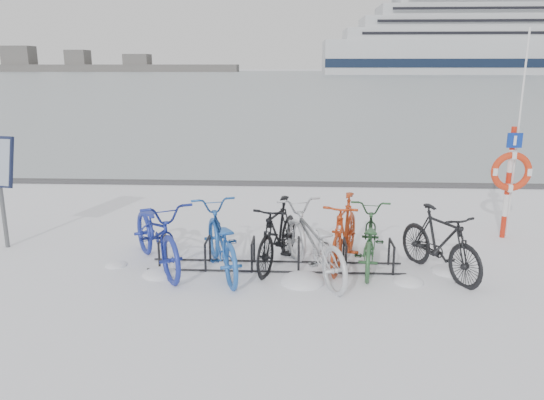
{
  "coord_description": "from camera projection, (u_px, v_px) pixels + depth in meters",
  "views": [
    {
      "loc": [
        0.34,
        -7.85,
        3.1
      ],
      "look_at": [
        -0.09,
        0.6,
        0.95
      ],
      "focal_mm": 35.0,
      "sensor_mm": 36.0,
      "label": 1
    }
  ],
  "objects": [
    {
      "name": "ground",
      "position": [
        276.0,
        267.0,
        8.38
      ],
      "size": [
        900.0,
        900.0,
        0.0
      ],
      "primitive_type": "plane",
      "color": "white",
      "rests_on": "ground"
    },
    {
      "name": "ice_sheet",
      "position": [
        298.0,
        76.0,
        158.4
      ],
      "size": [
        400.0,
        298.0,
        0.02
      ],
      "primitive_type": "cube",
      "color": "#9DA9B1",
      "rests_on": "ground"
    },
    {
      "name": "quay_edge",
      "position": [
        285.0,
        184.0,
        14.08
      ],
      "size": [
        400.0,
        0.25,
        0.1
      ],
      "primitive_type": "cube",
      "color": "#3F3F42",
      "rests_on": "ground"
    },
    {
      "name": "bike_rack",
      "position": [
        276.0,
        257.0,
        8.34
      ],
      "size": [
        4.0,
        0.48,
        0.46
      ],
      "color": "black",
      "rests_on": "ground"
    },
    {
      "name": "lifebuoy_station",
      "position": [
        511.0,
        172.0,
        9.49
      ],
      "size": [
        0.72,
        0.22,
        3.74
      ],
      "color": "red",
      "rests_on": "ground"
    },
    {
      "name": "cruise_ferry",
      "position": [
        515.0,
        39.0,
        181.8
      ],
      "size": [
        132.9,
        25.08,
        43.67
      ],
      "color": "silver",
      "rests_on": "ground"
    },
    {
      "name": "shoreline",
      "position": [
        55.0,
        66.0,
        265.27
      ],
      "size": [
        180.0,
        12.0,
        9.5
      ],
      "color": "#4B4B4B",
      "rests_on": "ground"
    },
    {
      "name": "bike_0",
      "position": [
        157.0,
        231.0,
        8.31
      ],
      "size": [
        1.82,
        2.32,
        1.17
      ],
      "primitive_type": "imported",
      "rotation": [
        0.0,
        0.0,
        0.54
      ],
      "color": "navy",
      "rests_on": "ground"
    },
    {
      "name": "bike_1",
      "position": [
        220.0,
        238.0,
        8.14
      ],
      "size": [
        1.36,
        2.17,
        1.07
      ],
      "primitive_type": "imported",
      "rotation": [
        0.0,
        0.0,
        3.49
      ],
      "color": "#2259AD",
      "rests_on": "ground"
    },
    {
      "name": "bike_2",
      "position": [
        278.0,
        232.0,
        8.38
      ],
      "size": [
        1.02,
        1.89,
        1.09
      ],
      "primitive_type": "imported",
      "rotation": [
        0.0,
        0.0,
        -0.3
      ],
      "color": "black",
      "rests_on": "ground"
    },
    {
      "name": "bike_3",
      "position": [
        313.0,
        240.0,
        7.96
      ],
      "size": [
        1.51,
        2.23,
        1.11
      ],
      "primitive_type": "imported",
      "rotation": [
        0.0,
        0.0,
        3.55
      ],
      "color": "silver",
      "rests_on": "ground"
    },
    {
      "name": "bike_4",
      "position": [
        344.0,
        229.0,
        8.45
      ],
      "size": [
        1.02,
        1.96,
        1.13
      ],
      "primitive_type": "imported",
      "rotation": [
        0.0,
        0.0,
        -0.28
      ],
      "color": "#AC3614",
      "rests_on": "ground"
    },
    {
      "name": "bike_5",
      "position": [
        369.0,
        236.0,
        8.36
      ],
      "size": [
        0.91,
        1.92,
        0.97
      ],
      "primitive_type": "imported",
      "rotation": [
        0.0,
        0.0,
        2.99
      ],
      "color": "#2A5430",
      "rests_on": "ground"
    },
    {
      "name": "bike_6",
      "position": [
        440.0,
        240.0,
        8.01
      ],
      "size": [
        1.25,
        1.81,
        1.07
      ],
      "primitive_type": "imported",
      "rotation": [
        0.0,
        0.0,
        0.47
      ],
      "color": "black",
      "rests_on": "ground"
    },
    {
      "name": "snow_drifts",
      "position": [
        304.0,
        274.0,
        8.12
      ],
      "size": [
        5.62,
        1.8,
        0.23
      ],
      "color": "white",
      "rests_on": "ground"
    }
  ]
}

